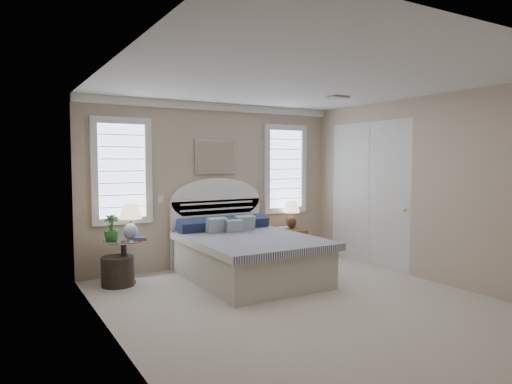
% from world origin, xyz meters
% --- Properties ---
extents(floor, '(4.50, 5.00, 0.01)m').
position_xyz_m(floor, '(0.00, 0.00, 0.00)').
color(floor, beige).
rests_on(floor, ground).
extents(ceiling, '(4.50, 5.00, 0.01)m').
position_xyz_m(ceiling, '(0.00, 0.00, 2.70)').
color(ceiling, silver).
rests_on(ceiling, wall_back).
extents(wall_back, '(4.50, 0.02, 2.70)m').
position_xyz_m(wall_back, '(0.00, 2.50, 1.35)').
color(wall_back, tan).
rests_on(wall_back, floor).
extents(wall_left, '(0.02, 5.00, 2.70)m').
position_xyz_m(wall_left, '(-2.25, 0.00, 1.35)').
color(wall_left, tan).
rests_on(wall_left, floor).
extents(wall_right, '(0.02, 5.00, 2.70)m').
position_xyz_m(wall_right, '(2.25, 0.00, 1.35)').
color(wall_right, tan).
rests_on(wall_right, floor).
extents(crown_molding, '(4.50, 0.08, 0.12)m').
position_xyz_m(crown_molding, '(0.00, 2.46, 2.64)').
color(crown_molding, white).
rests_on(crown_molding, wall_back).
extents(hvac_vent, '(0.30, 0.20, 0.02)m').
position_xyz_m(hvac_vent, '(1.20, 0.80, 2.68)').
color(hvac_vent, '#B2B2B2').
rests_on(hvac_vent, ceiling).
extents(switch_plate, '(0.08, 0.01, 0.12)m').
position_xyz_m(switch_plate, '(-0.95, 2.48, 1.15)').
color(switch_plate, white).
rests_on(switch_plate, wall_back).
extents(window_left, '(0.90, 0.06, 1.60)m').
position_xyz_m(window_left, '(-1.55, 2.48, 1.60)').
color(window_left, '#C9DEFF').
rests_on(window_left, wall_back).
extents(window_right, '(0.90, 0.06, 1.60)m').
position_xyz_m(window_right, '(1.40, 2.48, 1.60)').
color(window_right, '#C9DEFF').
rests_on(window_right, wall_back).
extents(painting, '(0.74, 0.04, 0.58)m').
position_xyz_m(painting, '(0.00, 2.46, 1.82)').
color(painting, silver).
rests_on(painting, wall_back).
extents(closet_door, '(0.02, 1.80, 2.40)m').
position_xyz_m(closet_door, '(2.23, 1.20, 1.20)').
color(closet_door, silver).
rests_on(closet_door, floor).
extents(bed, '(1.72, 2.28, 1.47)m').
position_xyz_m(bed, '(0.00, 1.46, 0.39)').
color(bed, '#B7B5A0').
rests_on(bed, floor).
extents(side_table_left, '(0.56, 0.56, 0.63)m').
position_xyz_m(side_table_left, '(-1.65, 2.05, 0.39)').
color(side_table_left, black).
rests_on(side_table_left, floor).
extents(nightstand_right, '(0.50, 0.40, 0.53)m').
position_xyz_m(nightstand_right, '(1.30, 2.15, 0.39)').
color(nightstand_right, brown).
rests_on(nightstand_right, floor).
extents(floor_pot, '(0.52, 0.52, 0.41)m').
position_xyz_m(floor_pot, '(-1.76, 1.99, 0.21)').
color(floor_pot, black).
rests_on(floor_pot, floor).
extents(lamp_left, '(0.39, 0.39, 0.52)m').
position_xyz_m(lamp_left, '(-1.55, 2.02, 0.95)').
color(lamp_left, silver).
rests_on(lamp_left, side_table_left).
extents(lamp_right, '(0.40, 0.40, 0.51)m').
position_xyz_m(lamp_right, '(1.41, 2.28, 0.84)').
color(lamp_right, black).
rests_on(lamp_right, nightstand_right).
extents(potted_plant, '(0.24, 0.24, 0.37)m').
position_xyz_m(potted_plant, '(-1.82, 2.03, 0.81)').
color(potted_plant, '#3D752F').
rests_on(potted_plant, side_table_left).
extents(books_left, '(0.20, 0.17, 0.05)m').
position_xyz_m(books_left, '(-1.47, 1.88, 0.65)').
color(books_left, maroon).
rests_on(books_left, side_table_left).
extents(books_right, '(0.21, 0.17, 0.08)m').
position_xyz_m(books_right, '(1.10, 2.07, 0.57)').
color(books_right, maroon).
rests_on(books_right, nightstand_right).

